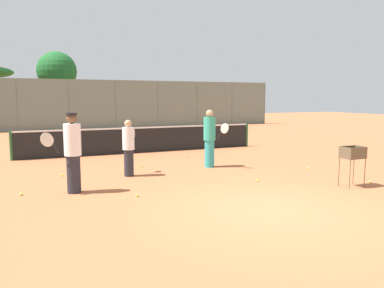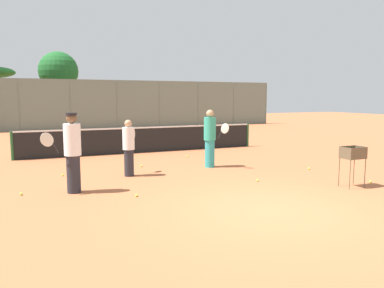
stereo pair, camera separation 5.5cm
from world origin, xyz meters
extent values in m
plane|color=#B7663D|center=(0.00, 0.00, 0.00)|extent=(80.00, 80.00, 0.00)
cylinder|color=#26592D|center=(-5.00, 8.84, 0.54)|extent=(0.10, 0.10, 1.07)
cylinder|color=#26592D|center=(5.00, 8.84, 0.54)|extent=(0.10, 0.10, 1.07)
cube|color=black|center=(0.00, 8.84, 0.51)|extent=(10.00, 0.01, 1.01)
cube|color=white|center=(0.00, 8.84, 1.04)|extent=(10.00, 0.02, 0.06)
cylinder|color=slate|center=(-4.95, 21.64, 1.78)|extent=(0.08, 0.08, 3.56)
cylinder|color=slate|center=(-1.65, 21.64, 1.78)|extent=(0.08, 0.08, 3.56)
cylinder|color=slate|center=(1.65, 21.64, 1.78)|extent=(0.08, 0.08, 3.56)
cylinder|color=slate|center=(4.95, 21.64, 1.78)|extent=(0.08, 0.08, 3.56)
cylinder|color=slate|center=(8.26, 21.64, 1.78)|extent=(0.08, 0.08, 3.56)
cylinder|color=slate|center=(11.56, 21.64, 1.78)|extent=(0.08, 0.08, 3.56)
cylinder|color=slate|center=(14.86, 21.64, 1.78)|extent=(0.08, 0.08, 3.56)
cube|color=slate|center=(0.00, 21.64, 1.78)|extent=(29.72, 0.01, 3.56)
cylinder|color=brown|center=(-2.10, 25.13, 1.71)|extent=(0.54, 0.54, 3.42)
sphere|color=#1E6028|center=(-2.10, 25.13, 4.32)|extent=(3.01, 3.01, 3.01)
cylinder|color=teal|center=(1.02, 4.79, 0.45)|extent=(0.32, 0.32, 0.90)
cylinder|color=teal|center=(1.02, 4.79, 1.27)|extent=(0.39, 0.39, 0.75)
sphere|color=tan|center=(1.02, 4.79, 1.77)|extent=(0.24, 0.24, 0.24)
cylinder|color=black|center=(1.22, 4.47, 1.08)|extent=(0.10, 0.14, 0.27)
ellipsoid|color=silver|center=(1.32, 4.31, 1.30)|extent=(0.23, 0.35, 0.43)
cylinder|color=#26262D|center=(-1.77, 4.45, 0.39)|extent=(0.28, 0.28, 0.78)
cylinder|color=white|center=(-1.77, 4.45, 1.11)|extent=(0.34, 0.34, 0.65)
sphere|color=tan|center=(-1.77, 4.45, 1.54)|extent=(0.21, 0.21, 0.21)
cylinder|color=black|center=(-1.59, 4.75, 0.94)|extent=(0.10, 0.14, 0.27)
ellipsoid|color=silver|center=(-1.49, 4.90, 1.16)|extent=(0.23, 0.36, 0.43)
cylinder|color=#26262D|center=(-3.46, 3.10, 0.45)|extent=(0.32, 0.32, 0.91)
cylinder|color=white|center=(-3.46, 3.10, 1.29)|extent=(0.40, 0.40, 0.76)
sphere|color=brown|center=(-3.46, 3.10, 1.79)|extent=(0.25, 0.25, 0.25)
cylinder|color=black|center=(-3.46, 3.10, 1.89)|extent=(0.26, 0.26, 0.06)
cylinder|color=black|center=(-3.84, 3.06, 1.10)|extent=(0.15, 0.05, 0.27)
ellipsoid|color=silver|center=(-4.02, 3.04, 1.32)|extent=(0.40, 0.07, 0.43)
cylinder|color=brown|center=(2.89, 0.68, 0.37)|extent=(0.02, 0.02, 0.74)
cylinder|color=brown|center=(3.40, 0.68, 0.37)|extent=(0.02, 0.02, 0.74)
cylinder|color=brown|center=(2.89, 1.04, 0.37)|extent=(0.02, 0.02, 0.74)
cylinder|color=brown|center=(3.40, 1.04, 0.37)|extent=(0.02, 0.02, 0.74)
cube|color=brown|center=(3.14, 0.86, 0.75)|extent=(0.55, 0.40, 0.01)
cube|color=brown|center=(3.14, 0.66, 0.89)|extent=(0.55, 0.01, 0.30)
cube|color=brown|center=(3.14, 1.06, 0.89)|extent=(0.55, 0.01, 0.30)
cube|color=brown|center=(2.87, 0.86, 0.89)|extent=(0.01, 0.40, 0.30)
cube|color=brown|center=(3.42, 0.86, 0.89)|extent=(0.01, 0.40, 0.30)
sphere|color=#D1E54C|center=(3.03, 0.76, 0.79)|extent=(0.07, 0.07, 0.07)
sphere|color=#D1E54C|center=(3.22, 0.72, 0.84)|extent=(0.07, 0.07, 0.07)
sphere|color=#D1E54C|center=(3.01, 0.97, 0.79)|extent=(0.07, 0.07, 0.07)
sphere|color=#D1E54C|center=(3.25, 0.92, 0.79)|extent=(0.07, 0.07, 0.07)
sphere|color=#D1E54C|center=(3.26, 0.84, 0.84)|extent=(0.07, 0.07, 0.07)
sphere|color=#D1E54C|center=(3.27, 0.94, 0.79)|extent=(0.07, 0.07, 0.07)
sphere|color=#D1E54C|center=(2.94, 0.72, 0.84)|extent=(0.07, 0.07, 0.07)
sphere|color=#D1E54C|center=(3.34, 0.94, 0.79)|extent=(0.07, 0.07, 0.07)
sphere|color=#D1E54C|center=(2.93, 0.82, 0.84)|extent=(0.07, 0.07, 0.07)
sphere|color=#D1E54C|center=(3.05, 0.80, 0.84)|extent=(0.07, 0.07, 0.07)
sphere|color=#D1E54C|center=(3.11, 0.98, 0.79)|extent=(0.07, 0.07, 0.07)
sphere|color=#D1E54C|center=(3.25, 0.80, 0.79)|extent=(0.07, 0.07, 0.07)
sphere|color=#D1E54C|center=(3.04, 0.83, 0.79)|extent=(0.07, 0.07, 0.07)
sphere|color=#D1E54C|center=(3.30, 0.91, 0.79)|extent=(0.07, 0.07, 0.07)
sphere|color=#D1E54C|center=(-4.63, 3.33, 0.03)|extent=(0.07, 0.07, 0.07)
sphere|color=#D1E54C|center=(3.97, 0.99, 0.03)|extent=(0.07, 0.07, 0.07)
sphere|color=#D1E54C|center=(1.28, 2.35, 0.03)|extent=(0.07, 0.07, 0.07)
sphere|color=#D1E54C|center=(-1.03, 5.73, 0.03)|extent=(0.07, 0.07, 0.07)
sphere|color=#D1E54C|center=(-2.18, 2.12, 0.03)|extent=(0.07, 0.07, 0.07)
sphere|color=#D1E54C|center=(-3.56, 5.22, 0.03)|extent=(0.07, 0.07, 0.07)
sphere|color=#D1E54C|center=(-1.27, 7.00, 0.03)|extent=(0.07, 0.07, 0.07)
sphere|color=#D1E54C|center=(3.74, 3.14, 0.03)|extent=(0.07, 0.07, 0.07)
sphere|color=#D1E54C|center=(1.16, 7.02, 0.03)|extent=(0.07, 0.07, 0.07)
camera|label=1|loc=(-4.42, -6.10, 2.28)|focal=35.00mm
camera|label=2|loc=(-4.37, -6.12, 2.28)|focal=35.00mm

